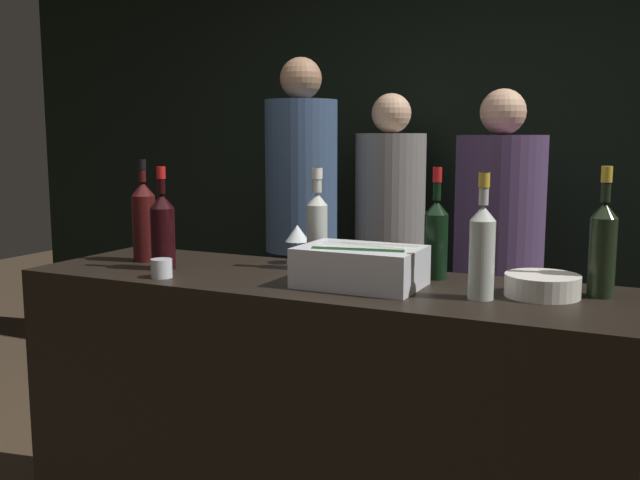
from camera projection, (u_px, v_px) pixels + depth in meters
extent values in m
cube|color=black|center=(473.00, 142.00, 3.96)|extent=(6.40, 0.06, 2.80)
cube|color=black|center=(316.00, 427.00, 2.32)|extent=(1.93, 0.59, 0.98)
cube|color=silver|center=(360.00, 267.00, 2.13)|extent=(0.36, 0.25, 0.12)
cylinder|color=#143319|center=(358.00, 260.00, 2.07)|extent=(0.28, 0.12, 0.07)
cylinder|color=#B2B7AD|center=(363.00, 257.00, 2.12)|extent=(0.27, 0.11, 0.07)
cylinder|color=#9EA899|center=(379.00, 255.00, 2.15)|extent=(0.25, 0.10, 0.07)
cylinder|color=silver|center=(542.00, 285.00, 1.99)|extent=(0.21, 0.21, 0.06)
cylinder|color=gray|center=(543.00, 276.00, 1.99)|extent=(0.17, 0.17, 0.01)
cylinder|color=silver|center=(297.00, 263.00, 2.52)|extent=(0.08, 0.08, 0.00)
cylinder|color=silver|center=(297.00, 252.00, 2.52)|extent=(0.01, 0.01, 0.07)
cone|color=silver|center=(297.00, 233.00, 2.51)|extent=(0.09, 0.09, 0.06)
cylinder|color=silver|center=(162.00, 268.00, 2.26)|extent=(0.07, 0.07, 0.06)
sphere|color=#F4C66B|center=(162.00, 267.00, 2.26)|extent=(0.03, 0.03, 0.03)
cylinder|color=#B2B7AD|center=(317.00, 237.00, 2.39)|extent=(0.07, 0.07, 0.22)
cone|color=#B2B7AD|center=(317.00, 199.00, 2.37)|extent=(0.07, 0.07, 0.04)
cylinder|color=#B2B7AD|center=(317.00, 180.00, 2.37)|extent=(0.03, 0.03, 0.08)
cylinder|color=silver|center=(317.00, 173.00, 2.36)|extent=(0.04, 0.04, 0.04)
cylinder|color=black|center=(436.00, 247.00, 2.24)|extent=(0.07, 0.07, 0.20)
cone|color=black|center=(437.00, 207.00, 2.22)|extent=(0.07, 0.07, 0.04)
cylinder|color=black|center=(437.00, 184.00, 2.21)|extent=(0.02, 0.02, 0.10)
cylinder|color=red|center=(437.00, 175.00, 2.20)|extent=(0.03, 0.03, 0.05)
cylinder|color=#380F0F|center=(144.00, 229.00, 2.55)|extent=(0.08, 0.08, 0.24)
cone|color=#380F0F|center=(143.00, 189.00, 2.53)|extent=(0.08, 0.08, 0.05)
cylinder|color=#380F0F|center=(142.00, 171.00, 2.52)|extent=(0.02, 0.02, 0.08)
cylinder|color=black|center=(142.00, 164.00, 2.52)|extent=(0.03, 0.03, 0.04)
cylinder|color=black|center=(163.00, 239.00, 2.40)|extent=(0.08, 0.08, 0.21)
cone|color=black|center=(162.00, 201.00, 2.38)|extent=(0.08, 0.08, 0.05)
cylinder|color=black|center=(161.00, 180.00, 2.37)|extent=(0.03, 0.03, 0.09)
cylinder|color=red|center=(161.00, 173.00, 2.37)|extent=(0.03, 0.03, 0.04)
cylinder|color=#B2B7AD|center=(482.00, 260.00, 1.95)|extent=(0.07, 0.07, 0.22)
cone|color=#B2B7AD|center=(483.00, 213.00, 1.93)|extent=(0.07, 0.07, 0.04)
cylinder|color=#B2B7AD|center=(484.00, 189.00, 1.92)|extent=(0.03, 0.03, 0.09)
cylinder|color=gold|center=(484.00, 180.00, 1.92)|extent=(0.03, 0.03, 0.04)
cylinder|color=black|center=(602.00, 258.00, 1.98)|extent=(0.07, 0.07, 0.22)
cone|color=black|center=(605.00, 210.00, 1.96)|extent=(0.07, 0.07, 0.04)
cylinder|color=black|center=(606.00, 184.00, 1.95)|extent=(0.03, 0.03, 0.10)
cylinder|color=gold|center=(607.00, 174.00, 1.94)|extent=(0.03, 0.03, 0.04)
cube|color=black|center=(302.00, 330.00, 3.74)|extent=(0.27, 0.20, 0.84)
cylinder|color=#334766|center=(301.00, 176.00, 3.62)|extent=(0.37, 0.37, 0.76)
sphere|color=#997051|center=(301.00, 78.00, 3.55)|extent=(0.21, 0.21, 0.21)
cube|color=black|center=(388.00, 329.00, 3.92)|extent=(0.28, 0.21, 0.75)
cylinder|color=slate|center=(390.00, 199.00, 3.82)|extent=(0.38, 0.38, 0.69)
sphere|color=tan|center=(391.00, 113.00, 3.76)|extent=(0.21, 0.21, 0.21)
cube|color=black|center=(494.00, 358.00, 3.42)|extent=(0.31, 0.23, 0.74)
cylinder|color=#473356|center=(500.00, 210.00, 3.31)|extent=(0.41, 0.41, 0.69)
sphere|color=tan|center=(503.00, 112.00, 3.25)|extent=(0.21, 0.21, 0.21)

